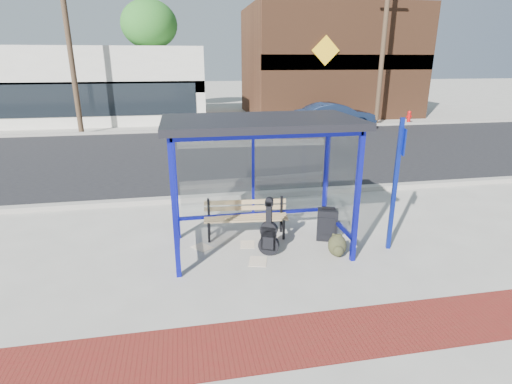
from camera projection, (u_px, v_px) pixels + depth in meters
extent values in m
plane|color=#B2ADA0|center=(260.00, 248.00, 7.47)|extent=(120.00, 120.00, 0.00)
cube|color=maroon|center=(300.00, 339.00, 5.04)|extent=(60.00, 1.00, 0.01)
cube|color=gray|center=(238.00, 196.00, 10.15)|extent=(60.00, 0.25, 0.12)
cube|color=black|center=(219.00, 154.00, 14.93)|extent=(60.00, 10.00, 0.00)
cube|color=gray|center=(209.00, 130.00, 19.66)|extent=(60.00, 0.25, 0.12)
cube|color=#B2ADA0|center=(206.00, 125.00, 21.45)|extent=(60.00, 4.00, 0.01)
cube|color=#0E139D|center=(175.00, 210.00, 6.14)|extent=(0.08, 0.08, 2.30)
cube|color=#0E139D|center=(357.00, 199.00, 6.67)|extent=(0.08, 0.08, 2.30)
cube|color=#0E139D|center=(175.00, 182.00, 7.54)|extent=(0.08, 0.08, 2.30)
cube|color=#0E139D|center=(326.00, 174.00, 8.06)|extent=(0.08, 0.08, 2.30)
cube|color=#0E139D|center=(253.00, 121.00, 7.45)|extent=(3.00, 0.08, 0.08)
cube|color=#0E139D|center=(270.00, 136.00, 6.05)|extent=(3.00, 0.08, 0.08)
cube|color=#0E139D|center=(170.00, 131.00, 6.49)|extent=(0.08, 1.50, 0.08)
cube|color=#0E139D|center=(344.00, 125.00, 7.01)|extent=(0.08, 1.50, 0.08)
cube|color=#0E139D|center=(253.00, 214.00, 8.04)|extent=(3.00, 0.08, 0.06)
cube|color=#0E139D|center=(178.00, 235.00, 7.08)|extent=(0.08, 1.50, 0.06)
cube|color=#0E139D|center=(337.00, 223.00, 7.60)|extent=(0.08, 1.50, 0.06)
cube|color=#0E139D|center=(253.00, 168.00, 7.74)|extent=(0.05, 0.05, 1.90)
cube|color=silver|center=(253.00, 170.00, 7.75)|extent=(2.84, 0.01, 1.82)
cube|color=silver|center=(174.00, 186.00, 6.79)|extent=(0.02, 1.34, 1.82)
cube|color=silver|center=(341.00, 177.00, 7.31)|extent=(0.02, 1.34, 1.82)
cube|color=black|center=(261.00, 122.00, 6.72)|extent=(3.30, 1.80, 0.12)
cube|color=silver|center=(38.00, 85.00, 22.05)|extent=(18.00, 6.00, 4.00)
cube|color=black|center=(18.00, 89.00, 19.30)|extent=(18.00, 0.10, 0.60)
cube|color=black|center=(20.00, 102.00, 19.43)|extent=(17.00, 0.04, 1.60)
cube|color=#59331E|center=(328.00, 62.00, 25.10)|extent=(10.00, 7.00, 6.40)
cube|color=black|center=(350.00, 62.00, 21.88)|extent=(10.00, 0.10, 0.80)
cube|color=yellow|center=(326.00, 51.00, 21.34)|extent=(1.56, 0.06, 1.56)
cylinder|color=#4C3826|center=(153.00, 73.00, 26.67)|extent=(0.36, 0.36, 5.00)
ellipsoid|color=#1C621D|center=(149.00, 24.00, 25.72)|extent=(3.60, 3.60, 3.06)
cylinder|color=#4C3826|center=(369.00, 71.00, 29.37)|extent=(0.36, 0.36, 5.00)
ellipsoid|color=#1C621D|center=(373.00, 28.00, 28.42)|extent=(3.60, 3.60, 3.06)
cylinder|color=#4C3826|center=(69.00, 44.00, 17.65)|extent=(0.24, 0.24, 8.00)
cylinder|color=#4C3826|center=(383.00, 46.00, 20.26)|extent=(0.24, 0.24, 8.00)
cube|color=black|center=(209.00, 232.00, 7.65)|extent=(0.05, 0.05, 0.41)
cube|color=black|center=(209.00, 217.00, 7.93)|extent=(0.05, 0.05, 0.77)
cube|color=black|center=(209.00, 229.00, 7.82)|extent=(0.08, 0.37, 0.05)
cube|color=black|center=(284.00, 230.00, 7.78)|extent=(0.05, 0.05, 0.41)
cube|color=black|center=(281.00, 214.00, 8.06)|extent=(0.05, 0.05, 0.77)
cube|color=black|center=(282.00, 226.00, 7.95)|extent=(0.08, 0.37, 0.05)
cube|color=tan|center=(246.00, 221.00, 7.68)|extent=(1.63, 0.23, 0.03)
cube|color=tan|center=(246.00, 219.00, 7.77)|extent=(1.63, 0.23, 0.03)
cube|color=tan|center=(246.00, 217.00, 7.87)|extent=(1.63, 0.23, 0.03)
cube|color=tan|center=(245.00, 215.00, 7.96)|extent=(1.63, 0.23, 0.03)
cube|color=tan|center=(245.00, 208.00, 7.95)|extent=(1.63, 0.17, 0.09)
cube|color=tan|center=(245.00, 202.00, 7.91)|extent=(1.63, 0.17, 0.09)
cylinder|color=black|center=(269.00, 245.00, 7.17)|extent=(0.39, 0.25, 0.38)
cylinder|color=black|center=(269.00, 230.00, 7.08)|extent=(0.33, 0.22, 0.31)
cube|color=black|center=(269.00, 238.00, 7.13)|extent=(0.29, 0.21, 0.45)
cube|color=black|center=(269.00, 214.00, 6.99)|extent=(0.13, 0.12, 0.45)
cube|color=black|center=(269.00, 203.00, 6.92)|extent=(0.16, 0.14, 0.09)
cube|color=black|center=(327.00, 224.00, 7.73)|extent=(0.45, 0.37, 0.62)
cylinder|color=black|center=(319.00, 238.00, 7.85)|extent=(0.13, 0.23, 0.06)
cylinder|color=black|center=(334.00, 239.00, 7.80)|extent=(0.13, 0.23, 0.06)
cube|color=black|center=(328.00, 208.00, 7.62)|extent=(0.25, 0.13, 0.04)
cube|color=black|center=(327.00, 226.00, 7.60)|extent=(0.30, 0.13, 0.34)
ellipsoid|color=#2C2D19|center=(337.00, 245.00, 7.14)|extent=(0.38, 0.30, 0.40)
ellipsoid|color=#2C2D19|center=(338.00, 251.00, 7.04)|extent=(0.22, 0.17, 0.21)
cube|color=#2C2D19|center=(338.00, 235.00, 7.10)|extent=(0.12, 0.06, 0.03)
cube|color=navy|center=(395.00, 186.00, 7.10)|extent=(0.09, 0.09, 2.43)
cube|color=navy|center=(403.00, 141.00, 6.84)|extent=(0.10, 0.30, 0.46)
cube|color=white|center=(202.00, 247.00, 7.50)|extent=(0.43, 0.44, 0.01)
cube|color=white|center=(258.00, 261.00, 6.98)|extent=(0.39, 0.45, 0.01)
cube|color=white|center=(248.00, 244.00, 7.61)|extent=(0.32, 0.38, 0.01)
imported|color=#16243F|center=(335.00, 116.00, 20.05)|extent=(4.00, 1.52, 1.30)
cylinder|color=red|center=(409.00, 118.00, 21.86)|extent=(0.19, 0.19, 0.57)
sphere|color=red|center=(409.00, 113.00, 21.76)|extent=(0.21, 0.21, 0.21)
cylinder|color=red|center=(409.00, 117.00, 21.83)|extent=(0.31, 0.12, 0.09)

